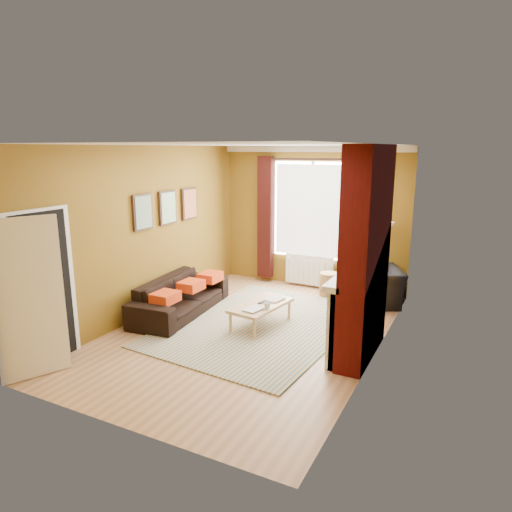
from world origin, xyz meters
name	(u,v)px	position (x,y,z in m)	size (l,w,h in m)	color
ground	(249,332)	(0.00, 0.00, 0.00)	(5.50, 5.50, 0.00)	#976A44
room_walls	(295,245)	(0.63, 0.27, 1.38)	(3.82, 5.54, 2.83)	brown
striped_rug	(262,325)	(0.05, 0.35, 0.01)	(2.81, 3.71, 0.02)	#33668C
sofa	(181,296)	(-1.42, 0.22, 0.31)	(2.10, 0.82, 0.61)	black
armchair	(370,287)	(1.36, 2.08, 0.34)	(1.05, 0.92, 0.68)	black
coffee_table	(261,306)	(0.06, 0.31, 0.33)	(0.70, 1.18, 0.37)	tan
wicker_stool	(329,284)	(0.52, 2.31, 0.22)	(0.37, 0.37, 0.44)	#9F7645
floor_lamp	(388,239)	(1.55, 2.40, 1.17)	(0.23, 0.23, 1.48)	black
book_a	(248,308)	(-0.03, 0.02, 0.38)	(0.22, 0.30, 0.03)	#999999
book_b	(270,298)	(0.06, 0.61, 0.38)	(0.23, 0.31, 0.02)	#999999
mug	(267,306)	(0.24, 0.15, 0.42)	(0.11, 0.11, 0.10)	#999999
tv_remote	(262,302)	(0.05, 0.37, 0.38)	(0.08, 0.16, 0.02)	#272729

